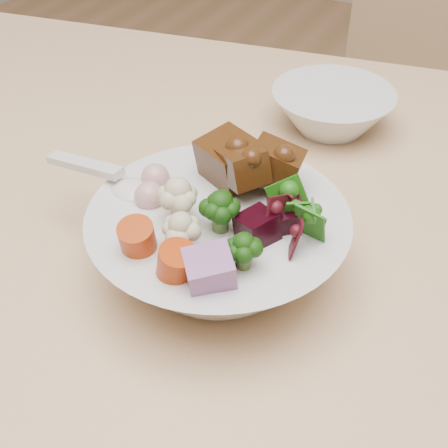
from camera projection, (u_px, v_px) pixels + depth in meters
name	position (u px, v px, depth m)	size (l,w,h in m)	color
chair_far	(425.00, 144.00, 1.30)	(0.46, 0.46, 0.91)	tan
food_bowl	(221.00, 240.00, 0.56)	(0.23, 0.23, 0.13)	silver
soup_spoon	(121.00, 185.00, 0.58)	(0.13, 0.04, 0.03)	silver
side_bowl	(332.00, 110.00, 0.77)	(0.15, 0.15, 0.05)	silver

